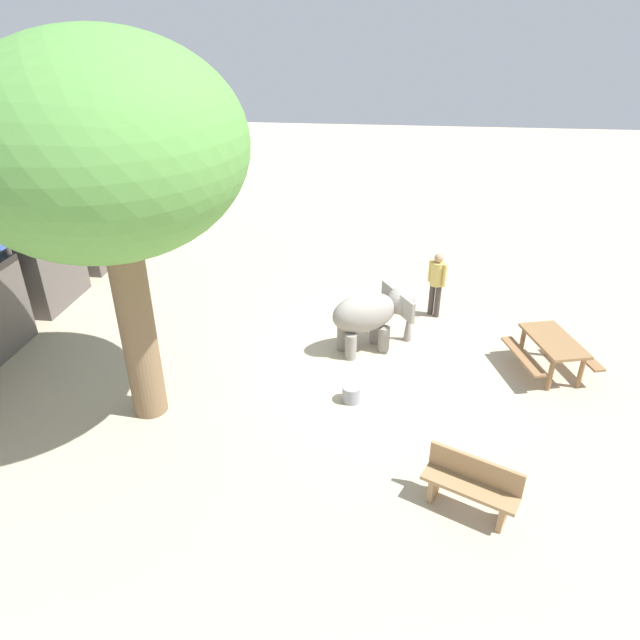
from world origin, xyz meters
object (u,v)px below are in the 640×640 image
object	(u,v)px
elephant	(373,313)
shade_tree_main	(106,151)
person_handler	(437,280)
picnic_table_near	(552,347)
market_stall_teal	(29,260)
feed_bucket	(351,394)
wooden_bench	(471,484)
market_stall_orange	(81,226)

from	to	relation	value
elephant	shade_tree_main	distance (m)	6.20
person_handler	shade_tree_main	distance (m)	8.02
picnic_table_near	market_stall_teal	world-z (taller)	market_stall_teal
shade_tree_main	feed_bucket	distance (m)	5.94
shade_tree_main	picnic_table_near	bearing A→B (deg)	-73.88
shade_tree_main	picnic_table_near	size ratio (longest dim) A/B	3.50
wooden_bench	market_stall_teal	world-z (taller)	market_stall_teal
person_handler	shade_tree_main	bearing A→B (deg)	-9.28
person_handler	wooden_bench	distance (m)	6.23
feed_bucket	elephant	bearing A→B (deg)	-8.43
elephant	market_stall_orange	distance (m)	9.47
market_stall_orange	feed_bucket	size ratio (longest dim) A/B	7.00
market_stall_teal	feed_bucket	bearing A→B (deg)	-111.76
shade_tree_main	feed_bucket	size ratio (longest dim) A/B	17.90
shade_tree_main	market_stall_orange	bearing A→B (deg)	34.78
person_handler	shade_tree_main	xyz separation A→B (m)	(-4.49, 5.45, 3.80)
market_stall_teal	market_stall_orange	xyz separation A→B (m)	(2.60, 0.00, 0.00)
elephant	wooden_bench	size ratio (longest dim) A/B	1.32
person_handler	market_stall_teal	xyz separation A→B (m)	(-0.44, 10.07, 0.19)
shade_tree_main	wooden_bench	bearing A→B (deg)	-107.06
person_handler	shade_tree_main	size ratio (longest dim) A/B	0.25
elephant	picnic_table_near	world-z (taller)	elephant
shade_tree_main	market_stall_teal	world-z (taller)	shade_tree_main
wooden_bench	market_stall_orange	distance (m)	13.25
elephant	feed_bucket	world-z (taller)	elephant
shade_tree_main	picnic_table_near	world-z (taller)	shade_tree_main
wooden_bench	picnic_table_near	size ratio (longest dim) A/B	0.78
shade_tree_main	picnic_table_near	xyz separation A→B (m)	(2.21, -7.66, -4.16)
person_handler	market_stall_orange	world-z (taller)	market_stall_orange
market_stall_teal	picnic_table_near	bearing A→B (deg)	-98.50
market_stall_teal	feed_bucket	xyz separation A→B (m)	(-3.32, -8.32, -0.98)
market_stall_orange	wooden_bench	bearing A→B (deg)	-129.27
market_stall_orange	feed_bucket	bearing A→B (deg)	-125.44
picnic_table_near	feed_bucket	size ratio (longest dim) A/B	5.12
person_handler	market_stall_teal	distance (m)	10.08
feed_bucket	market_stall_orange	bearing A→B (deg)	54.56
feed_bucket	picnic_table_near	bearing A→B (deg)	-69.46
wooden_bench	market_stall_orange	size ratio (longest dim) A/B	0.57
wooden_bench	market_stall_orange	world-z (taller)	market_stall_orange
elephant	feed_bucket	xyz separation A→B (m)	(-2.00, 0.30, -0.71)
person_handler	market_stall_orange	size ratio (longest dim) A/B	0.64
wooden_bench	person_handler	bearing A→B (deg)	-63.52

